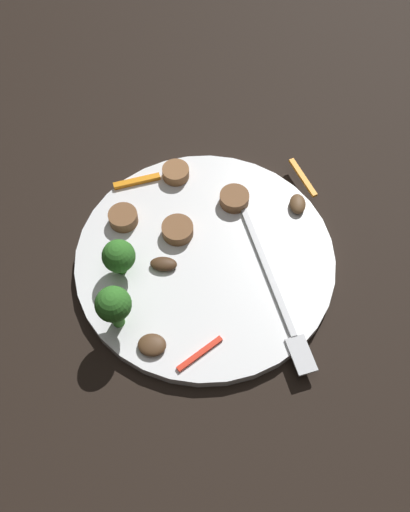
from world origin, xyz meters
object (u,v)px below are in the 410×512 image
object	(u,v)px
broccoli_floret_0	(114,305)
sausage_slice_0	(176,173)
sausage_slice_3	(178,230)
pepper_strip_1	(303,177)
sausage_slice_1	(234,199)
plate	(205,259)
sausage_slice_2	(123,218)
mushroom_2	(164,264)
mushroom_0	(152,345)
broccoli_floret_1	(119,257)
pepper_strip_2	(137,181)
fork	(278,297)
pepper_strip_0	(195,353)
mushroom_1	(298,204)

from	to	relation	value
broccoli_floret_0	sausage_slice_0	size ratio (longest dim) A/B	1.90
broccoli_floret_0	sausage_slice_0	bearing A→B (deg)	166.86
sausage_slice_3	pepper_strip_1	distance (m)	0.15
pepper_strip_1	sausage_slice_3	bearing A→B (deg)	-59.55
sausage_slice_1	sausage_slice_3	distance (m)	0.07
plate	sausage_slice_2	bearing A→B (deg)	-113.77
plate	sausage_slice_1	world-z (taller)	sausage_slice_1
plate	sausage_slice_3	size ratio (longest dim) A/B	8.09
mushroom_2	mushroom_0	bearing A→B (deg)	-2.38
broccoli_floret_0	broccoli_floret_1	distance (m)	0.05
broccoli_floret_0	pepper_strip_2	size ratio (longest dim) A/B	1.09
broccoli_floret_0	broccoli_floret_1	size ratio (longest dim) A/B	1.26
fork	broccoli_floret_0	xyz separation A→B (m)	(0.03, -0.14, 0.03)
sausage_slice_0	pepper_strip_1	size ratio (longest dim) A/B	0.54
plate	pepper_strip_0	distance (m)	0.10
mushroom_2	pepper_strip_1	size ratio (longest dim) A/B	0.49
fork	pepper_strip_0	bearing A→B (deg)	-70.91
sausage_slice_1	mushroom_2	xyz separation A→B (m)	(0.08, -0.07, -0.00)
sausage_slice_1	pepper_strip_2	world-z (taller)	sausage_slice_1
sausage_slice_0	mushroom_2	world-z (taller)	sausage_slice_0
broccoli_floret_1	pepper_strip_2	bearing A→B (deg)	178.44
plate	sausage_slice_2	size ratio (longest dim) A/B	8.68
pepper_strip_1	mushroom_1	bearing A→B (deg)	-11.23
fork	pepper_strip_2	world-z (taller)	same
mushroom_0	broccoli_floret_0	bearing A→B (deg)	-124.53
mushroom_2	pepper_strip_0	distance (m)	0.09
fork	pepper_strip_1	size ratio (longest dim) A/B	3.31
mushroom_0	pepper_strip_1	xyz separation A→B (m)	(-0.19, 0.14, -0.00)
plate	fork	bearing A→B (deg)	58.92
plate	mushroom_2	bearing A→B (deg)	-71.54
sausage_slice_1	pepper_strip_1	xyz separation A→B (m)	(-0.03, 0.07, -0.00)
sausage_slice_1	sausage_slice_0	bearing A→B (deg)	-116.52
broccoli_floret_0	pepper_strip_2	distance (m)	0.16
sausage_slice_1	mushroom_2	distance (m)	0.10
pepper_strip_2	pepper_strip_1	bearing A→B (deg)	94.51
sausage_slice_3	mushroom_1	size ratio (longest dim) A/B	1.29
broccoli_floret_1	plate	bearing A→B (deg)	103.85
broccoli_floret_0	broccoli_floret_1	bearing A→B (deg)	-176.29
sausage_slice_2	fork	bearing A→B (deg)	62.77
sausage_slice_2	sausage_slice_3	distance (m)	0.06
sausage_slice_1	pepper_strip_0	distance (m)	0.17
plate	mushroom_0	size ratio (longest dim) A/B	9.97
plate	pepper_strip_2	size ratio (longest dim) A/B	5.11
sausage_slice_3	mushroom_1	distance (m)	0.13
pepper_strip_1	mushroom_2	bearing A→B (deg)	-50.71
pepper_strip_0	pepper_strip_1	world-z (taller)	same
plate	mushroom_2	size ratio (longest dim) A/B	9.74
pepper_strip_0	pepper_strip_1	xyz separation A→B (m)	(-0.20, 0.10, -0.00)
fork	pepper_strip_2	bearing A→B (deg)	-150.40
sausage_slice_1	mushroom_0	bearing A→B (deg)	-23.32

